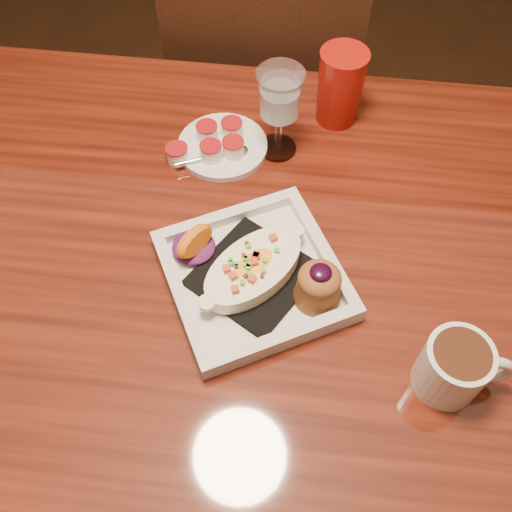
# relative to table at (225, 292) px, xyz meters

# --- Properties ---
(floor) EXTENTS (7.00, 7.00, 0.00)m
(floor) POSITION_rel_table_xyz_m (0.00, 0.00, -0.65)
(floor) COLOR black
(floor) RESTS_ON ground
(table) EXTENTS (1.50, 0.90, 0.75)m
(table) POSITION_rel_table_xyz_m (0.00, 0.00, 0.00)
(table) COLOR maroon
(table) RESTS_ON floor
(chair_far) EXTENTS (0.42, 0.42, 0.93)m
(chair_far) POSITION_rel_table_xyz_m (-0.00, 0.63, -0.15)
(chair_far) COLOR black
(chair_far) RESTS_ON floor
(plate) EXTENTS (0.32, 0.32, 0.08)m
(plate) POSITION_rel_table_xyz_m (0.06, -0.03, 0.12)
(plate) COLOR silver
(plate) RESTS_ON table
(coffee_mug) EXTENTS (0.12, 0.08, 0.09)m
(coffee_mug) POSITION_rel_table_xyz_m (0.32, -0.15, 0.15)
(coffee_mug) COLOR silver
(coffee_mug) RESTS_ON table
(goblet) EXTENTS (0.08, 0.08, 0.16)m
(goblet) POSITION_rel_table_xyz_m (0.06, 0.24, 0.21)
(goblet) COLOR silver
(goblet) RESTS_ON table
(saucer) EXTENTS (0.15, 0.15, 0.10)m
(saucer) POSITION_rel_table_xyz_m (-0.04, 0.22, 0.11)
(saucer) COLOR silver
(saucer) RESTS_ON table
(creamer_loose) EXTENTS (0.04, 0.04, 0.03)m
(creamer_loose) POSITION_rel_table_xyz_m (-0.11, 0.19, 0.11)
(creamer_loose) COLOR white
(creamer_loose) RESTS_ON table
(red_tumbler) EXTENTS (0.08, 0.08, 0.14)m
(red_tumbler) POSITION_rel_table_xyz_m (0.16, 0.33, 0.17)
(red_tumbler) COLOR #AA140C
(red_tumbler) RESTS_ON table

